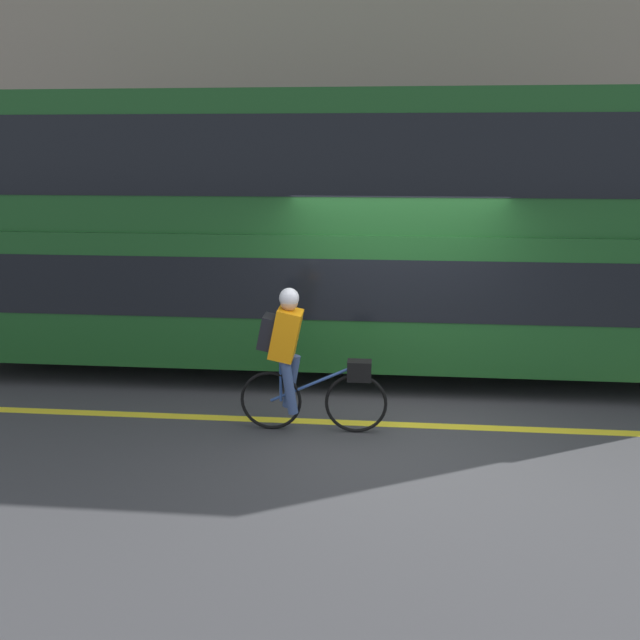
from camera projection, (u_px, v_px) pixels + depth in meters
name	position (u px, v px, depth m)	size (l,w,h in m)	color
ground_plane	(394.00, 433.00, 6.86)	(80.00, 80.00, 0.00)	#38383A
road_center_line	(394.00, 424.00, 7.08)	(50.00, 0.14, 0.01)	yellow
sidewalk_curb	(387.00, 309.00, 11.90)	(60.00, 2.11, 0.11)	#A8A399
building_facade	(391.00, 129.00, 12.16)	(60.00, 0.30, 6.74)	gray
bus	(326.00, 221.00, 8.51)	(10.46, 2.54, 3.69)	black
cyclist_on_bike	(297.00, 356.00, 6.71)	(1.62, 0.32, 1.62)	black
trash_bin	(534.00, 285.00, 11.42)	(0.56, 0.56, 1.00)	#262628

